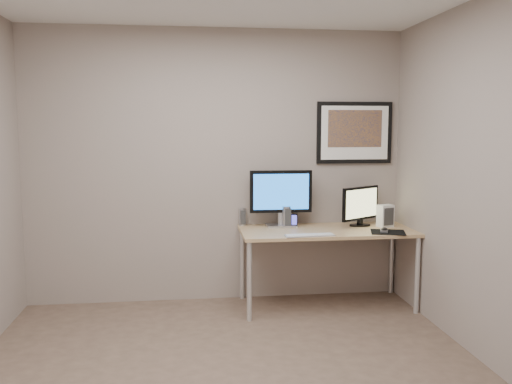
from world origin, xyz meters
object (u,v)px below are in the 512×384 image
Objects in this scene: keyboard at (310,235)px; monitor_tv at (360,205)px; speaker_left at (242,217)px; phone_dock at (294,221)px; fan_unit at (385,216)px; framed_art at (354,133)px; monitor_large at (281,196)px; desk at (327,236)px; speaker_right at (286,217)px.

monitor_tv is at bearing 31.08° from keyboard.
speaker_left is 1.24× the size of phone_dock.
monitor_tv is 0.26m from fan_unit.
framed_art is 0.72m from monitor_tv.
monitor_large reaches higher than keyboard.
phone_dock is at bearing 146.99° from monitor_tv.
fan_unit is (0.59, 0.06, 0.17)m from desk.
fan_unit reaches higher than desk.
keyboard is (-0.23, -0.28, 0.07)m from desk.
keyboard is (0.53, -0.59, -0.07)m from speaker_left.
phone_dock is (0.12, -0.06, -0.23)m from monitor_large.
desk is 0.34m from phone_dock.
keyboard is at bearing -53.54° from speaker_left.
monitor_large is 1.36× the size of keyboard.
monitor_large reaches higher than monitor_tv.
keyboard is at bearing -133.15° from framed_art.
monitor_tv is at bearing 146.37° from fan_unit.
monitor_tv reaches higher than speaker_left.
framed_art reaches higher than speaker_right.
monitor_large reaches higher than fan_unit.
monitor_large is 2.95× the size of speaker_right.
monitor_large reaches higher than speaker_right.
monitor_large is 1.01m from fan_unit.
speaker_left is 0.82× the size of speaker_right.
phone_dock is at bearing -162.60° from framed_art.
monitor_large is at bearing 175.21° from phone_dock.
speaker_right is 0.47m from keyboard.
monitor_tv is (0.76, -0.07, -0.10)m from monitor_large.
keyboard is (0.18, -0.47, -0.29)m from monitor_large.
monitor_tv is at bearing -13.52° from speaker_right.
monitor_tv is 1.14m from speaker_left.
framed_art is at bearing 43.46° from desk.
speaker_right reaches higher than desk.
monitor_large is 0.77m from monitor_tv.
framed_art reaches higher than phone_dock.
monitor_tv is (0.01, -0.21, -0.69)m from framed_art.
phone_dock reaches higher than desk.
keyboard is at bearing -175.22° from fan_unit.
framed_art is at bearing 38.65° from phone_dock.
speaker_right reaches higher than phone_dock.
keyboard is at bearing -68.79° from monitor_large.
monitor_large is 0.58m from keyboard.
speaker_left is at bearing 151.50° from fan_unit.
framed_art reaches higher than keyboard.
framed_art is 1.76× the size of monitor_tv.
monitor_tv is at bearing -87.33° from framed_art.
fan_unit reaches higher than phone_dock.
monitor_large is at bearing 154.29° from desk.
fan_unit is at bearing 6.02° from desk.
framed_art is at bearing 11.47° from monitor_large.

